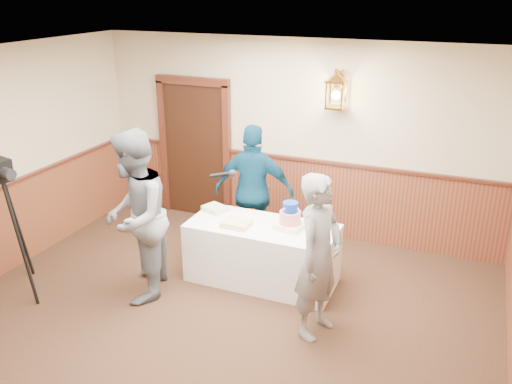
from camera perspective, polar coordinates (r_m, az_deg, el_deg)
ground at (r=5.53m, az=-8.55°, el=-18.05°), size 7.00×7.00×0.00m
room_shell at (r=5.10m, az=-7.40°, el=-1.52°), size 6.02×7.02×2.81m
display_table at (r=6.69m, az=0.66°, el=-6.43°), size 1.80×0.80×0.75m
tiered_cake at (r=6.42m, az=3.62°, el=-2.74°), size 0.37×0.37×0.33m
sheet_cake_yellow at (r=6.48m, az=-2.09°, el=-3.37°), size 0.33×0.26×0.07m
sheet_cake_green at (r=6.93m, az=-4.34°, el=-1.77°), size 0.35×0.32×0.07m
interviewer at (r=6.26m, az=-12.63°, el=-2.59°), size 1.67×1.18×2.01m
baker at (r=5.55m, az=6.63°, el=-6.78°), size 0.56×0.73×1.77m
assistant_p at (r=7.16m, az=-0.20°, el=0.08°), size 1.12×0.64×1.80m
tv_camera_rig at (r=6.89m, az=-24.85°, el=-4.15°), size 0.66×0.62×1.69m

